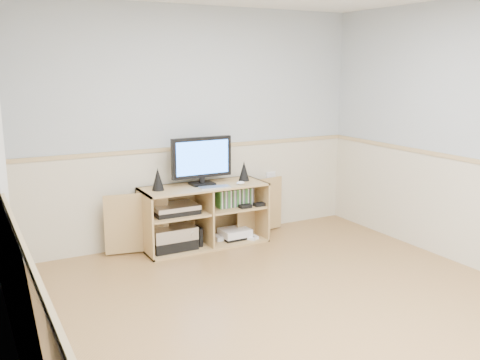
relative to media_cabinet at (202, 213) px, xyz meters
name	(u,v)px	position (x,y,z in m)	size (l,w,h in m)	color
room	(298,160)	(-0.08, -1.91, 0.88)	(4.04, 4.54, 2.54)	#A47B49
media_cabinet	(202,213)	(0.00, 0.00, 0.00)	(2.08, 0.50, 0.65)	tan
monitor	(202,159)	(0.00, -0.01, 0.59)	(0.67, 0.18, 0.51)	black
speaker_left	(158,179)	(-0.50, -0.04, 0.43)	(0.12, 0.12, 0.23)	black
speaker_right	(244,171)	(0.49, -0.04, 0.43)	(0.12, 0.12, 0.22)	black
keyboard	(215,187)	(0.06, -0.20, 0.32)	(0.32, 0.13, 0.01)	silver
mouse	(241,183)	(0.36, -0.20, 0.34)	(0.10, 0.06, 0.04)	white
av_components	(173,230)	(-0.36, -0.06, -0.11)	(0.53, 0.34, 0.47)	black
game_consoles	(234,234)	(0.34, -0.07, -0.26)	(0.45, 0.30, 0.11)	white
game_cases	(235,197)	(0.35, -0.08, 0.15)	(0.40, 0.14, 0.19)	#3F8C3F
wall_outlet	(270,177)	(0.97, 0.20, 0.27)	(0.12, 0.03, 0.12)	white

